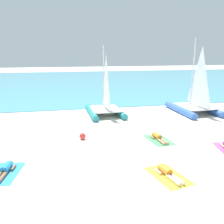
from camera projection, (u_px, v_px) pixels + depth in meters
name	position (u px, v px, depth m)	size (l,w,h in m)	color
ground_plane	(99.00, 112.00, 19.53)	(120.00, 120.00, 0.00)	silver
ocean_water	(78.00, 81.00, 39.59)	(120.00, 40.00, 0.05)	#4C9EB7
sailboat_teal	(105.00, 105.00, 18.45)	(2.63, 4.03, 5.18)	teal
sailboat_blue	(194.00, 102.00, 19.10)	(2.88, 4.43, 5.72)	blue
towel_leftmost	(5.00, 173.00, 9.66)	(1.10, 1.90, 0.01)	#338CD8
sunbather_leftmost	(5.00, 169.00, 9.70)	(0.67, 1.56, 0.30)	#268CCC
towel_center_left	(168.00, 176.00, 9.46)	(1.10, 1.90, 0.01)	yellow
sunbather_center_left	(167.00, 172.00, 9.49)	(0.70, 1.56, 0.30)	orange
towel_center_right	(159.00, 140.00, 13.31)	(1.10, 1.90, 0.01)	#4CB266
sunbather_center_right	(158.00, 137.00, 13.35)	(0.58, 1.57, 0.30)	orange
beach_ball	(83.00, 136.00, 13.39)	(0.36, 0.36, 0.36)	red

